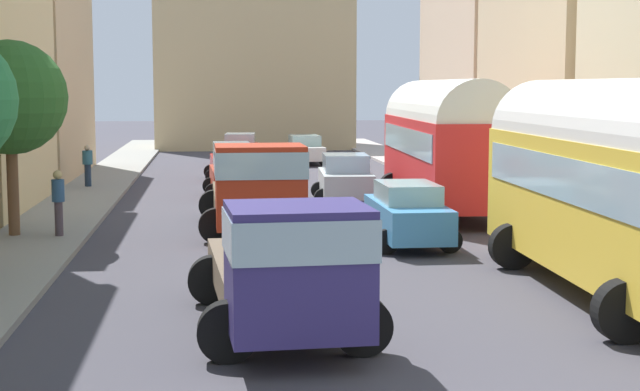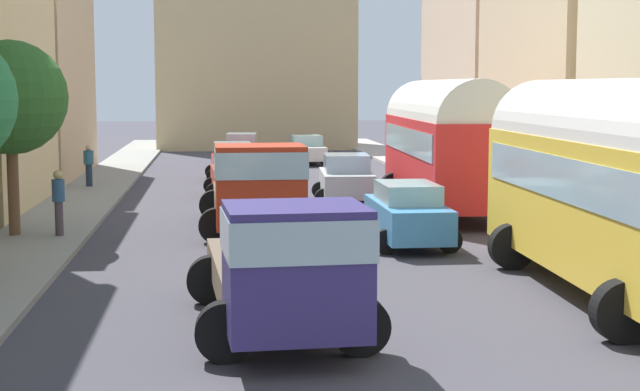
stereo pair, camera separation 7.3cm
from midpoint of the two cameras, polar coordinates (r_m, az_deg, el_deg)
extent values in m
plane|color=#403E46|center=(35.31, -2.05, 0.04)|extent=(154.00, 154.00, 0.00)
cube|color=gray|center=(35.50, -13.80, 0.00)|extent=(2.50, 70.00, 0.14)
cube|color=#B4A6A0|center=(36.57, 9.35, 0.29)|extent=(2.50, 70.00, 0.14)
cube|color=tan|center=(43.42, -17.74, 6.61)|extent=(5.18, 11.22, 8.56)
cube|color=beige|center=(37.18, 14.71, 9.43)|extent=(4.22, 10.20, 12.02)
cube|color=beige|center=(47.64, 9.85, 8.20)|extent=(4.20, 10.82, 10.91)
cube|color=tan|center=(62.72, -4.03, 7.50)|extent=(12.56, 6.73, 10.13)
cube|color=tan|center=(61.09, -8.16, 9.72)|extent=(2.58, 2.58, 14.89)
cube|color=tan|center=(61.48, 0.18, 9.76)|extent=(2.58, 2.58, 14.89)
cube|color=yellow|center=(18.72, 17.28, -0.63)|extent=(2.54, 9.86, 2.52)
cylinder|color=silver|center=(18.61, 17.41, 3.22)|extent=(2.48, 9.67, 2.26)
cube|color=#99B7C6|center=(18.66, 17.34, 1.06)|extent=(2.56, 9.08, 0.81)
cylinder|color=black|center=(21.37, 11.33, -3.01)|extent=(1.00, 0.35, 1.00)
cylinder|color=black|center=(22.09, 16.81, -2.85)|extent=(1.00, 0.35, 1.00)
cylinder|color=black|center=(15.75, 17.63, -6.61)|extent=(1.00, 0.35, 1.00)
cube|color=red|center=(30.64, 7.40, 2.28)|extent=(2.85, 9.66, 2.49)
cylinder|color=silver|center=(30.58, 7.43, 4.61)|extent=(2.79, 9.47, 2.44)
cube|color=#99B7C6|center=(30.61, 7.41, 3.30)|extent=(2.87, 8.90, 0.80)
cylinder|color=black|center=(33.46, 4.35, 0.52)|extent=(1.00, 0.35, 1.00)
cylinder|color=black|center=(33.89, 8.31, 0.55)|extent=(1.00, 0.35, 1.00)
cylinder|color=black|center=(27.64, 6.19, -0.77)|extent=(1.00, 0.35, 1.00)
cylinder|color=black|center=(28.17, 10.94, -0.71)|extent=(1.00, 0.35, 1.00)
cube|color=navy|center=(13.76, -1.50, -4.44)|extent=(2.10, 1.92, 1.86)
cube|color=#99B7C6|center=(13.67, -1.51, -2.29)|extent=(2.15, 1.99, 0.60)
cube|color=brown|center=(16.95, -3.04, -4.61)|extent=(2.26, 4.62, 0.55)
ellipsoid|color=silver|center=(17.66, -3.88, -2.29)|extent=(0.65, 0.84, 0.59)
ellipsoid|color=beige|center=(15.87, -4.30, -3.37)|extent=(0.76, 0.87, 0.55)
ellipsoid|color=beige|center=(17.06, -3.66, -2.69)|extent=(0.99, 0.85, 0.53)
ellipsoid|color=silver|center=(16.02, -3.29, -1.66)|extent=(0.97, 0.77, 0.60)
ellipsoid|color=silver|center=(15.58, -0.85, -2.36)|extent=(1.04, 1.18, 0.49)
ellipsoid|color=beige|center=(17.06, -2.07, -1.63)|extent=(0.75, 0.89, 0.48)
cylinder|color=black|center=(14.33, 2.39, -7.81)|extent=(0.90, 0.31, 0.90)
cylinder|color=black|center=(14.06, -5.69, -8.12)|extent=(0.90, 0.31, 0.90)
cylinder|color=black|center=(17.96, -0.17, -4.86)|extent=(0.90, 0.32, 0.90)
cylinder|color=black|center=(17.74, -6.59, -5.05)|extent=(0.90, 0.32, 0.90)
cube|color=#AD2C15|center=(24.21, -3.70, 0.58)|extent=(2.27, 2.00, 2.08)
cube|color=#99B7C6|center=(24.15, -3.71, 1.95)|extent=(2.31, 2.08, 0.67)
cube|color=brown|center=(27.86, -4.14, -0.22)|extent=(2.31, 5.25, 0.55)
ellipsoid|color=beige|center=(28.12, -4.03, 0.91)|extent=(0.96, 0.93, 0.50)
ellipsoid|color=silver|center=(29.42, -3.99, 1.13)|extent=(0.84, 0.71, 0.46)
ellipsoid|color=silver|center=(28.40, -3.09, 1.05)|extent=(1.21, 1.15, 0.57)
ellipsoid|color=beige|center=(27.80, -5.12, 1.54)|extent=(0.83, 1.04, 0.49)
ellipsoid|color=beige|center=(26.97, -5.10, 1.42)|extent=(1.07, 1.04, 0.50)
cylinder|color=black|center=(24.70, -1.12, -1.72)|extent=(0.90, 0.31, 0.90)
cylinder|color=black|center=(24.57, -6.33, -1.80)|extent=(0.90, 0.31, 0.90)
cylinder|color=black|center=(28.96, -2.02, -0.50)|extent=(0.90, 0.31, 0.90)
cylinder|color=black|center=(28.85, -6.46, -0.57)|extent=(0.90, 0.31, 0.90)
cube|color=#AA3320|center=(34.82, -5.16, 1.01)|extent=(1.87, 3.69, 0.78)
cube|color=#9FC0BC|center=(34.76, -5.17, 2.13)|extent=(1.59, 1.95, 0.59)
cylinder|color=black|center=(33.81, -3.57, 0.25)|extent=(0.60, 0.21, 0.60)
cylinder|color=black|center=(33.70, -6.48, 0.20)|extent=(0.60, 0.21, 0.60)
cylinder|color=black|center=(36.03, -3.91, 0.64)|extent=(0.60, 0.21, 0.60)
cylinder|color=black|center=(35.93, -6.64, 0.59)|extent=(0.60, 0.21, 0.60)
cube|color=red|center=(40.81, -5.36, 1.82)|extent=(1.85, 3.71, 0.78)
cube|color=#A0BDCE|center=(40.76, -5.37, 2.78)|extent=(1.58, 1.95, 0.59)
cylinder|color=black|center=(39.77, -4.03, 1.19)|extent=(0.60, 0.21, 0.60)
cylinder|color=black|center=(39.67, -6.51, 1.15)|extent=(0.60, 0.21, 0.60)
cylinder|color=black|center=(42.02, -4.27, 1.48)|extent=(0.60, 0.21, 0.60)
cylinder|color=black|center=(41.93, -6.62, 1.44)|extent=(0.60, 0.21, 0.60)
cube|color=#BB3229|center=(48.70, -4.84, 2.61)|extent=(1.97, 4.03, 0.81)
cube|color=#A1B5C0|center=(48.66, -4.84, 3.40)|extent=(1.63, 2.14, 0.55)
cylinder|color=black|center=(47.49, -3.90, 2.06)|extent=(0.60, 0.21, 0.60)
cylinder|color=black|center=(47.57, -5.91, 2.05)|extent=(0.60, 0.21, 0.60)
cylinder|color=black|center=(49.90, -3.80, 2.28)|extent=(0.60, 0.21, 0.60)
cylinder|color=black|center=(49.99, -5.72, 2.27)|extent=(0.60, 0.21, 0.60)
cube|color=#438DC8|center=(24.18, 5.16, -1.38)|extent=(1.58, 4.04, 0.82)
cube|color=#99C1C3|center=(24.10, 5.18, 0.17)|extent=(1.39, 2.11, 0.50)
cylinder|color=black|center=(25.30, 2.84, -1.87)|extent=(0.60, 0.21, 0.60)
cylinder|color=black|center=(25.61, 6.29, -1.80)|extent=(0.60, 0.21, 0.60)
cylinder|color=black|center=(22.87, 3.89, -2.78)|extent=(0.60, 0.21, 0.60)
cylinder|color=black|center=(23.21, 7.68, -2.69)|extent=(0.60, 0.21, 0.60)
cube|color=silver|center=(33.01, 1.47, 0.75)|extent=(1.91, 3.83, 0.80)
cube|color=#A2BECD|center=(32.95, 1.48, 1.97)|extent=(1.61, 2.03, 0.60)
cylinder|color=black|center=(34.14, -0.11, 0.32)|extent=(0.60, 0.21, 0.60)
cylinder|color=black|center=(34.27, 2.73, 0.34)|extent=(0.60, 0.21, 0.60)
cylinder|color=black|center=(31.84, 0.11, -0.13)|extent=(0.60, 0.21, 0.60)
cylinder|color=black|center=(31.99, 3.15, -0.11)|extent=(0.60, 0.21, 0.60)
cube|color=silver|center=(49.34, -0.97, 2.61)|extent=(1.79, 4.11, 0.69)
cube|color=#93C0BF|center=(49.31, -0.97, 3.32)|extent=(1.53, 2.16, 0.54)
cylinder|color=black|center=(50.52, -2.09, 2.34)|extent=(0.60, 0.21, 0.60)
cylinder|color=black|center=(50.72, -0.22, 2.36)|extent=(0.60, 0.21, 0.60)
cylinder|color=black|center=(48.02, -1.76, 2.12)|extent=(0.60, 0.21, 0.60)
cylinder|color=black|center=(48.24, 0.20, 2.15)|extent=(0.60, 0.21, 0.60)
cylinder|color=#213147|center=(38.11, -13.76, 0.44)|extent=(0.21, 0.21, 0.14)
cylinder|color=#213147|center=(38.06, -13.78, 1.19)|extent=(0.31, 0.31, 0.86)
cylinder|color=#2E6279|center=(38.00, -13.81, 2.23)|extent=(0.48, 0.48, 0.53)
sphere|color=tan|center=(37.98, -13.82, 2.79)|extent=(0.22, 0.22, 0.22)
cylinder|color=#4A4049|center=(25.71, -15.41, -2.48)|extent=(0.18, 0.18, 0.14)
cylinder|color=#4A4049|center=(25.64, -15.44, -1.35)|extent=(0.24, 0.24, 0.89)
cylinder|color=#2D537A|center=(25.55, -15.49, 0.29)|extent=(0.38, 0.38, 0.58)
sphere|color=tan|center=(25.51, -15.52, 1.20)|extent=(0.24, 0.24, 0.24)
cylinder|color=brown|center=(26.02, -17.98, 0.28)|extent=(0.29, 0.29, 2.61)
sphere|color=#285B25|center=(25.88, -18.17, 5.61)|extent=(2.96, 2.96, 2.96)
camera|label=1|loc=(0.04, -90.09, -0.01)|focal=53.45mm
camera|label=2|loc=(0.04, 89.91, 0.01)|focal=53.45mm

